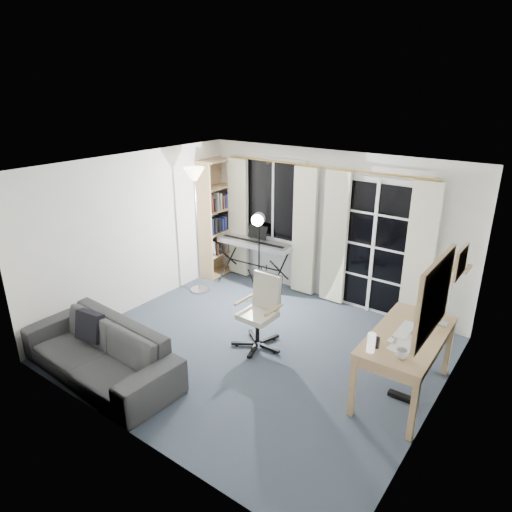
{
  "coord_description": "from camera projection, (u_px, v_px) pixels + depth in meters",
  "views": [
    {
      "loc": [
        3.1,
        -4.22,
        3.33
      ],
      "look_at": [
        -0.24,
        0.35,
        1.17
      ],
      "focal_mm": 32.0,
      "sensor_mm": 36.0,
      "label": 1
    }
  ],
  "objects": [
    {
      "name": "office_chair",
      "position": [
        263.0,
        304.0,
        6.04
      ],
      "size": [
        0.66,
        0.69,
        0.99
      ],
      "rotation": [
        0.0,
        0.0,
        -0.01
      ],
      "color": "black",
      "rests_on": "floor"
    },
    {
      "name": "desk_clutter",
      "position": [
        393.0,
        355.0,
        4.88
      ],
      "size": [
        0.44,
        0.87,
        0.97
      ],
      "rotation": [
        0.0,
        0.0,
        0.02
      ],
      "color": "white",
      "rests_on": "desk"
    },
    {
      "name": "torchiere_lamp",
      "position": [
        195.0,
        194.0,
        7.2
      ],
      "size": [
        0.41,
        0.41,
        2.1
      ],
      "rotation": [
        0.0,
        0.0,
        0.29
      ],
      "color": "#B2B2B7",
      "rests_on": "floor"
    },
    {
      "name": "curtains",
      "position": [
        319.0,
        234.0,
        7.18
      ],
      "size": [
        3.6,
        0.07,
        2.13
      ],
      "color": "gold",
      "rests_on": "floor"
    },
    {
      "name": "monitor",
      "position": [
        442.0,
        300.0,
        5.09
      ],
      "size": [
        0.19,
        0.55,
        0.48
      ],
      "rotation": [
        0.0,
        0.0,
        0.02
      ],
      "color": "silver",
      "rests_on": "desk"
    },
    {
      "name": "keyboard_piano",
      "position": [
        254.0,
        244.0,
        7.79
      ],
      "size": [
        1.37,
        0.7,
        0.98
      ],
      "rotation": [
        0.0,
        0.0,
        0.05
      ],
      "color": "black",
      "rests_on": "floor"
    },
    {
      "name": "window",
      "position": [
        274.0,
        200.0,
        7.61
      ],
      "size": [
        1.2,
        0.08,
        1.4
      ],
      "color": "white",
      "rests_on": "floor"
    },
    {
      "name": "french_door",
      "position": [
        374.0,
        248.0,
        6.79
      ],
      "size": [
        1.32,
        0.09,
        2.11
      ],
      "color": "white",
      "rests_on": "floor"
    },
    {
      "name": "framed_print",
      "position": [
        461.0,
        262.0,
        4.7
      ],
      "size": [
        0.03,
        0.42,
        0.32
      ],
      "color": "#A48056",
      "rests_on": "floor"
    },
    {
      "name": "mug",
      "position": [
        402.0,
        353.0,
        4.51
      ],
      "size": [
        0.13,
        0.1,
        0.13
      ],
      "primitive_type": "imported",
      "rotation": [
        0.0,
        0.0,
        0.02
      ],
      "color": "silver",
      "rests_on": "desk"
    },
    {
      "name": "desk",
      "position": [
        407.0,
        342.0,
        5.0
      ],
      "size": [
        0.74,
        1.44,
        0.77
      ],
      "rotation": [
        0.0,
        0.0,
        0.02
      ],
      "color": "tan",
      "rests_on": "floor"
    },
    {
      "name": "wall_shelf",
      "position": [
        463.0,
        263.0,
        5.18
      ],
      "size": [
        0.16,
        0.3,
        0.18
      ],
      "color": "#A48056",
      "rests_on": "floor"
    },
    {
      "name": "floor",
      "position": [
        255.0,
        350.0,
        6.08
      ],
      "size": [
        4.5,
        4.0,
        0.02
      ],
      "primitive_type": "cube",
      "color": "#363E4F",
      "rests_on": "ground"
    },
    {
      "name": "sofa",
      "position": [
        97.0,
        343.0,
        5.41
      ],
      "size": [
        2.22,
        0.75,
        0.86
      ],
      "rotation": [
        0.0,
        0.0,
        -0.05
      ],
      "color": "#2F2F31",
      "rests_on": "floor"
    },
    {
      "name": "studio_light",
      "position": [
        258.0,
        230.0,
        7.03
      ],
      "size": [
        0.34,
        0.34,
        1.5
      ],
      "rotation": [
        0.0,
        0.0,
        0.38
      ],
      "color": "black",
      "rests_on": "floor"
    },
    {
      "name": "bookshelf",
      "position": [
        220.0,
        220.0,
        8.27
      ],
      "size": [
        0.35,
        0.99,
        2.12
      ],
      "rotation": [
        0.0,
        0.0,
        -0.01
      ],
      "color": "#A48056",
      "rests_on": "floor"
    },
    {
      "name": "wall_mirror",
      "position": [
        434.0,
        297.0,
        4.04
      ],
      "size": [
        0.04,
        0.94,
        0.74
      ],
      "color": "#A48056",
      "rests_on": "floor"
    }
  ]
}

